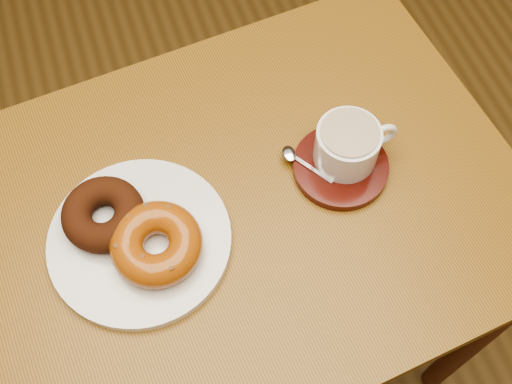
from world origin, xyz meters
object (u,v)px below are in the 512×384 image
object	(u,v)px
saucer	(340,167)
coffee_cup	(348,144)
cafe_table	(244,237)
donut_plate	(140,241)

from	to	relation	value
saucer	coffee_cup	world-z (taller)	coffee_cup
saucer	cafe_table	bearing A→B (deg)	-177.62
donut_plate	saucer	xyz separation A→B (m)	(0.30, 0.02, -0.00)
saucer	coffee_cup	size ratio (longest dim) A/B	1.14
cafe_table	coffee_cup	distance (m)	0.23
coffee_cup	cafe_table	bearing A→B (deg)	-172.32
coffee_cup	donut_plate	bearing A→B (deg)	-172.61
saucer	donut_plate	bearing A→B (deg)	-176.14
cafe_table	coffee_cup	xyz separation A→B (m)	(0.16, 0.02, 0.17)
donut_plate	saucer	distance (m)	0.30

